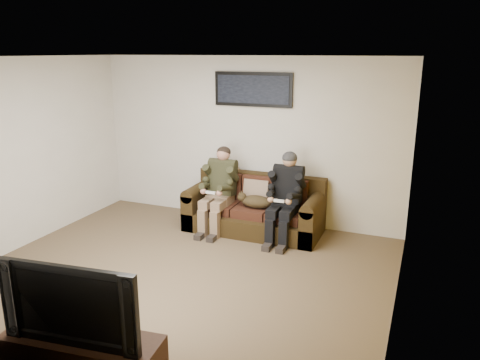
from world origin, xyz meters
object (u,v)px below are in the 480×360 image
at_px(tv_stand, 83,359).
at_px(television, 77,299).
at_px(person_left, 219,185).
at_px(cat, 255,201).
at_px(person_right, 286,192).
at_px(sofa, 255,210).
at_px(framed_poster, 253,89).

height_order(tv_stand, television, television).
distance_m(person_left, television, 3.63).
distance_m(cat, tv_stand, 3.63).
bearing_deg(person_left, person_right, 0.02).
height_order(person_right, television, person_right).
relative_size(sofa, television, 1.71).
height_order(person_right, cat, person_right).
bearing_deg(cat, sofa, 109.25).
xyz_separation_m(person_left, cat, (0.58, 0.01, -0.19)).
relative_size(person_right, framed_poster, 1.02).
bearing_deg(tv_stand, framed_poster, 84.60).
xyz_separation_m(person_left, person_right, (1.05, 0.00, 0.00)).
relative_size(framed_poster, television, 1.05).
bearing_deg(person_right, tv_stand, -100.10).
distance_m(framed_poster, tv_stand, 4.58).
bearing_deg(person_right, framed_poster, 142.14).
height_order(sofa, person_left, person_left).
height_order(person_left, person_right, person_right).
bearing_deg(tv_stand, television, 173.47).
relative_size(tv_stand, television, 1.12).
bearing_deg(sofa, television, -91.79).
distance_m(cat, television, 3.63).
relative_size(person_right, tv_stand, 0.95).
xyz_separation_m(person_left, television, (0.41, -3.60, 0.06)).
bearing_deg(person_right, sofa, 162.07).
relative_size(cat, framed_poster, 0.53).
bearing_deg(framed_poster, tv_stand, -88.87).
relative_size(person_right, cat, 1.93).
height_order(person_left, tv_stand, person_left).
relative_size(sofa, person_left, 1.61).
xyz_separation_m(person_left, framed_poster, (0.32, 0.56, 1.40)).
xyz_separation_m(cat, framed_poster, (-0.25, 0.55, 1.59)).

